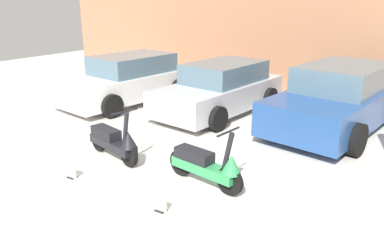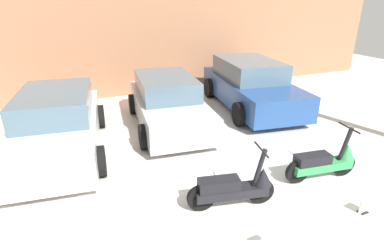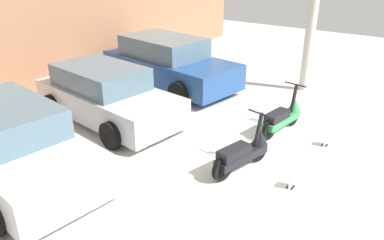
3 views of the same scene
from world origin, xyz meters
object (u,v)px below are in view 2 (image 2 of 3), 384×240
scooter_front_right (325,161)px  car_rear_right (250,85)px  car_rear_left (57,124)px  car_rear_center (168,103)px  placard_near_right_scooter (364,206)px  scooter_front_left (235,187)px

scooter_front_right → car_rear_right: car_rear_right is taller
car_rear_right → car_rear_left: bearing=-72.0°
car_rear_left → car_rear_center: 2.84m
scooter_front_right → car_rear_right: size_ratio=0.33×
car_rear_left → placard_near_right_scooter: (4.58, -4.23, -0.55)m
car_rear_center → car_rear_left: bearing=-72.4°
scooter_front_right → car_rear_right: 4.34m
scooter_front_right → car_rear_left: 5.70m
placard_near_right_scooter → car_rear_right: bearing=77.9°
scooter_front_right → car_rear_left: bearing=153.5°
scooter_front_left → car_rear_center: car_rear_center is taller
scooter_front_right → car_rear_left: car_rear_left is taller
placard_near_right_scooter → scooter_front_left: bearing=152.9°
placard_near_right_scooter → car_rear_center: bearing=110.5°
car_rear_center → placard_near_right_scooter: size_ratio=15.67×
scooter_front_right → placard_near_right_scooter: (-0.14, -1.04, -0.26)m
scooter_front_right → car_rear_right: bearing=84.3°
scooter_front_left → placard_near_right_scooter: scooter_front_left is taller
scooter_front_left → placard_near_right_scooter: 2.13m
scooter_front_right → placard_near_right_scooter: scooter_front_right is taller
scooter_front_left → car_rear_center: bearing=100.3°
scooter_front_left → car_rear_center: (0.08, 3.84, 0.26)m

